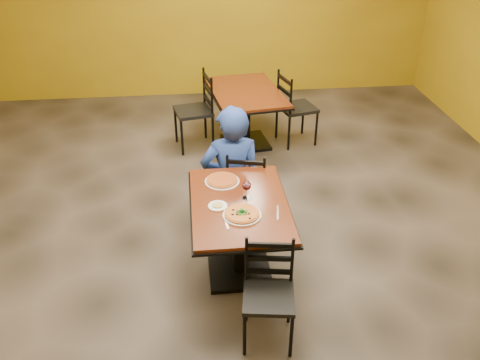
{
  "coord_description": "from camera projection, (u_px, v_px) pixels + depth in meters",
  "views": [
    {
      "loc": [
        -0.37,
        -4.03,
        3.08
      ],
      "look_at": [
        0.03,
        -0.3,
        0.85
      ],
      "focal_mm": 38.13,
      "sensor_mm": 36.0,
      "label": 1
    }
  ],
  "objects": [
    {
      "name": "chair_main_far",
      "position": [
        248.0,
        186.0,
        5.09
      ],
      "size": [
        0.46,
        0.46,
        0.86
      ],
      "primitive_type": null,
      "rotation": [
        0.0,
        0.0,
        2.91
      ],
      "color": "black",
      "rests_on": "floor"
    },
    {
      "name": "side_plate",
      "position": [
        218.0,
        206.0,
        4.19
      ],
      "size": [
        0.16,
        0.16,
        0.01
      ],
      "primitive_type": "cylinder",
      "color": "white",
      "rests_on": "table_main"
    },
    {
      "name": "knife",
      "position": [
        278.0,
        212.0,
        4.12
      ],
      "size": [
        0.05,
        0.21,
        0.0
      ],
      "primitive_type": "cube",
      "rotation": [
        0.0,
        0.0,
        -0.18
      ],
      "color": "silver",
      "rests_on": "table_main"
    },
    {
      "name": "chair_main_near",
      "position": [
        269.0,
        298.0,
        3.75
      ],
      "size": [
        0.43,
        0.43,
        0.84
      ],
      "primitive_type": null,
      "rotation": [
        0.0,
        0.0,
        -0.15
      ],
      "color": "black",
      "rests_on": "floor"
    },
    {
      "name": "table_second",
      "position": [
        246.0,
        105.0,
        6.57
      ],
      "size": [
        1.04,
        1.4,
        0.75
      ],
      "rotation": [
        0.0,
        0.0,
        0.14
      ],
      "color": "#621F0F",
      "rests_on": "floor"
    },
    {
      "name": "dip",
      "position": [
        218.0,
        205.0,
        4.19
      ],
      "size": [
        0.09,
        0.09,
        0.01
      ],
      "primitive_type": "cylinder",
      "color": "tan",
      "rests_on": "side_plate"
    },
    {
      "name": "table_main",
      "position": [
        239.0,
        222.0,
        4.35
      ],
      "size": [
        0.83,
        1.23,
        0.75
      ],
      "color": "#621F0F",
      "rests_on": "floor"
    },
    {
      "name": "plate_far",
      "position": [
        222.0,
        181.0,
        4.53
      ],
      "size": [
        0.31,
        0.31,
        0.01
      ],
      "primitive_type": "cylinder",
      "color": "white",
      "rests_on": "table_main"
    },
    {
      "name": "fork",
      "position": [
        226.0,
        222.0,
        4.01
      ],
      "size": [
        0.04,
        0.19,
        0.0
      ],
      "primitive_type": "cube",
      "rotation": [
        0.0,
        0.0,
        0.11
      ],
      "color": "silver",
      "rests_on": "table_main"
    },
    {
      "name": "pizza_main",
      "position": [
        242.0,
        213.0,
        4.07
      ],
      "size": [
        0.28,
        0.28,
        0.02
      ],
      "primitive_type": "cylinder",
      "color": "maroon",
      "rests_on": "plate_main"
    },
    {
      "name": "pizza_far",
      "position": [
        222.0,
        180.0,
        4.53
      ],
      "size": [
        0.28,
        0.28,
        0.02
      ],
      "primitive_type": "cylinder",
      "color": "#BC7624",
      "rests_on": "plate_far"
    },
    {
      "name": "diner",
      "position": [
        232.0,
        165.0,
        5.04
      ],
      "size": [
        0.64,
        0.44,
        1.26
      ],
      "primitive_type": "imported",
      "rotation": [
        0.0,
        0.0,
        3.19
      ],
      "color": "navy",
      "rests_on": "floor"
    },
    {
      "name": "floor",
      "position": [
        234.0,
        238.0,
        5.06
      ],
      "size": [
        7.0,
        8.0,
        0.01
      ],
      "primitive_type": "cube",
      "color": "black",
      "rests_on": "ground"
    },
    {
      "name": "wine_glass",
      "position": [
        247.0,
        189.0,
        4.26
      ],
      "size": [
        0.08,
        0.08,
        0.18
      ],
      "primitive_type": null,
      "color": "white",
      "rests_on": "table_main"
    },
    {
      "name": "plate_main",
      "position": [
        242.0,
        215.0,
        4.08
      ],
      "size": [
        0.31,
        0.31,
        0.01
      ],
      "primitive_type": "cylinder",
      "color": "white",
      "rests_on": "table_main"
    },
    {
      "name": "chair_second_left",
      "position": [
        193.0,
        112.0,
        6.54
      ],
      "size": [
        0.53,
        0.53,
        0.99
      ],
      "primitive_type": null,
      "rotation": [
        0.0,
        0.0,
        -1.37
      ],
      "color": "black",
      "rests_on": "floor"
    },
    {
      "name": "chair_second_right",
      "position": [
        297.0,
        108.0,
        6.67
      ],
      "size": [
        0.53,
        0.53,
        0.97
      ],
      "primitive_type": null,
      "rotation": [
        0.0,
        0.0,
        1.82
      ],
      "color": "black",
      "rests_on": "floor"
    }
  ]
}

